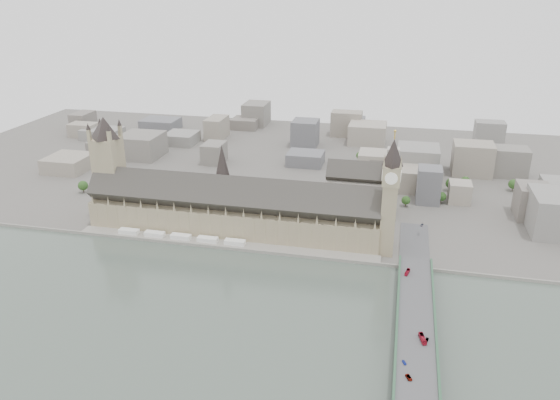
% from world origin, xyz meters
% --- Properties ---
extents(ground, '(900.00, 900.00, 0.00)m').
position_xyz_m(ground, '(0.00, 0.00, 0.00)').
color(ground, '#595651').
rests_on(ground, ground).
extents(river_thames, '(600.00, 600.00, 0.00)m').
position_xyz_m(river_thames, '(0.00, -165.00, 0.00)').
color(river_thames, '#4A584E').
rests_on(river_thames, ground).
extents(embankment_wall, '(600.00, 1.50, 3.00)m').
position_xyz_m(embankment_wall, '(0.00, -15.00, 1.50)').
color(embankment_wall, gray).
rests_on(embankment_wall, ground).
extents(river_terrace, '(270.00, 15.00, 2.00)m').
position_xyz_m(river_terrace, '(0.00, -7.50, 1.00)').
color(river_terrace, gray).
rests_on(river_terrace, ground).
extents(terrace_tents, '(118.00, 7.00, 4.00)m').
position_xyz_m(terrace_tents, '(-40.00, -7.00, 4.00)').
color(terrace_tents, white).
rests_on(terrace_tents, river_terrace).
extents(palace_of_westminster, '(265.00, 40.73, 55.44)m').
position_xyz_m(palace_of_westminster, '(0.00, 19.70, 22.71)').
color(palace_of_westminster, gray).
rests_on(palace_of_westminster, ground).
extents(elizabeth_tower, '(17.00, 17.00, 107.50)m').
position_xyz_m(elizabeth_tower, '(138.00, 8.00, 58.09)').
color(elizabeth_tower, gray).
rests_on(elizabeth_tower, ground).
extents(victoria_tower, '(30.00, 30.00, 100.00)m').
position_xyz_m(victoria_tower, '(-122.00, 26.00, 55.20)').
color(victoria_tower, gray).
rests_on(victoria_tower, ground).
extents(central_tower, '(13.00, 13.00, 48.00)m').
position_xyz_m(central_tower, '(-10.00, 26.00, 57.92)').
color(central_tower, gray).
rests_on(central_tower, ground).
extents(westminster_bridge, '(25.00, 325.00, 10.25)m').
position_xyz_m(westminster_bridge, '(162.00, -87.50, 5.12)').
color(westminster_bridge, '#474749').
rests_on(westminster_bridge, ground).
extents(bridge_parapets, '(25.00, 235.00, 1.15)m').
position_xyz_m(bridge_parapets, '(162.00, -132.00, 10.82)').
color(bridge_parapets, '#30583C').
rests_on(bridge_parapets, westminster_bridge).
extents(westminster_abbey, '(68.00, 36.00, 64.00)m').
position_xyz_m(westminster_abbey, '(110.92, 95.00, 25.08)').
color(westminster_abbey, '#A09990').
rests_on(westminster_abbey, ground).
extents(city_skyline_inland, '(720.00, 360.00, 38.00)m').
position_xyz_m(city_skyline_inland, '(0.00, 245.00, 19.00)').
color(city_skyline_inland, gray).
rests_on(city_skyline_inland, ground).
extents(park_trees, '(110.00, 30.00, 15.00)m').
position_xyz_m(park_trees, '(-10.00, 60.00, 7.50)').
color(park_trees, '#224719').
rests_on(park_trees, ground).
extents(red_bus_north, '(4.30, 9.72, 2.64)m').
position_xyz_m(red_bus_north, '(155.75, -41.10, 11.57)').
color(red_bus_north, red).
rests_on(red_bus_north, westminster_bridge).
extents(red_bus_south, '(5.03, 11.15, 3.03)m').
position_xyz_m(red_bus_south, '(165.63, -122.88, 11.76)').
color(red_bus_south, '#AF152A').
rests_on(red_bus_south, westminster_bridge).
extents(car_blue, '(3.00, 4.15, 1.31)m').
position_xyz_m(car_blue, '(155.13, -147.25, 10.91)').
color(car_blue, '#182A9D').
rests_on(car_blue, westminster_bridge).
extents(car_silver, '(2.32, 4.36, 1.36)m').
position_xyz_m(car_silver, '(168.30, -122.44, 10.93)').
color(car_silver, gray).
rests_on(car_silver, westminster_bridge).
extents(car_grey, '(4.42, 5.99, 1.51)m').
position_xyz_m(car_grey, '(157.77, -159.79, 11.01)').
color(car_grey, gray).
rests_on(car_grey, westminster_bridge).
extents(car_approach, '(2.88, 5.19, 1.42)m').
position_xyz_m(car_approach, '(167.74, 50.10, 10.96)').
color(car_approach, gray).
rests_on(car_approach, westminster_bridge).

